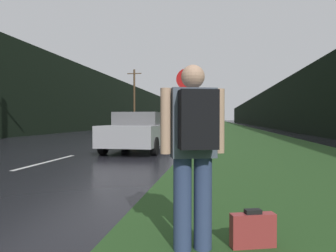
{
  "coord_description": "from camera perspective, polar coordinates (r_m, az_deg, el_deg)",
  "views": [
    {
      "loc": [
        4.71,
        0.55,
        1.21
      ],
      "look_at": [
        2.33,
        15.26,
        0.86
      ],
      "focal_mm": 32.0,
      "sensor_mm": 36.0,
      "label": 1
    }
  ],
  "objects": [
    {
      "name": "car_passing_near",
      "position": [
        11.38,
        -5.66,
        -1.07
      ],
      "size": [
        1.99,
        4.06,
        1.47
      ],
      "rotation": [
        0.0,
        0.0,
        3.14
      ],
      "color": "#9E9EA3",
      "rests_on": "ground_plane"
    },
    {
      "name": "utility_pole_far",
      "position": [
        37.67,
        -6.43,
        5.29
      ],
      "size": [
        1.8,
        0.24,
        7.38
      ],
      "color": "#4C3823",
      "rests_on": "ground_plane"
    },
    {
      "name": "grass_verge",
      "position": [
        39.52,
        11.91,
        -0.44
      ],
      "size": [
        6.0,
        240.0,
        0.02
      ],
      "primitive_type": "cube",
      "color": "#26471E",
      "rests_on": "ground_plane"
    },
    {
      "name": "lane_stripe_b",
      "position": [
        9.17,
        -21.98,
        -6.34
      ],
      "size": [
        0.12,
        3.0,
        0.01
      ],
      "primitive_type": "cube",
      "color": "silver",
      "rests_on": "ground_plane"
    },
    {
      "name": "lane_stripe_e",
      "position": [
        29.18,
        -0.12,
        -1.04
      ],
      "size": [
        0.12,
        3.0,
        0.01
      ],
      "primitive_type": "cube",
      "color": "silver",
      "rests_on": "ground_plane"
    },
    {
      "name": "treeline_near_side",
      "position": [
        50.1,
        18.26,
        2.92
      ],
      "size": [
        2.0,
        140.0,
        5.32
      ],
      "primitive_type": "cube",
      "color": "black",
      "rests_on": "ground_plane"
    },
    {
      "name": "delivery_truck",
      "position": [
        88.41,
        4.96,
        1.65
      ],
      "size": [
        2.6,
        7.69,
        3.23
      ],
      "color": "black",
      "rests_on": "ground_plane"
    },
    {
      "name": "lane_stripe_d",
      "position": [
        22.31,
        -3.03,
        -1.77
      ],
      "size": [
        0.12,
        3.0,
        0.01
      ],
      "primitive_type": "cube",
      "color": "silver",
      "rests_on": "ground_plane"
    },
    {
      "name": "suitcase",
      "position": [
        3.05,
        15.86,
        -18.65
      ],
      "size": [
        0.43,
        0.23,
        0.37
      ],
      "rotation": [
        0.0,
        0.0,
        0.3
      ],
      "color": "#9E3333",
      "rests_on": "ground_plane"
    },
    {
      "name": "treeline_far_side",
      "position": [
        51.52,
        -6.97,
        3.68
      ],
      "size": [
        2.0,
        140.0,
        6.66
      ],
      "primitive_type": "cube",
      "color": "black",
      "rests_on": "ground_plane"
    },
    {
      "name": "lane_stripe_c",
      "position": [
        15.55,
        -8.5,
        -3.14
      ],
      "size": [
        0.12,
        3.0,
        0.01
      ],
      "primitive_type": "cube",
      "color": "silver",
      "rests_on": "ground_plane"
    },
    {
      "name": "hitchhiker_with_backpack",
      "position": [
        2.7,
        4.92,
        -3.63
      ],
      "size": [
        0.57,
        0.49,
        1.7
      ],
      "rotation": [
        0.0,
        0.0,
        0.3
      ],
      "color": "navy",
      "rests_on": "ground_plane"
    },
    {
      "name": "stop_sign",
      "position": [
        8.92,
        3.59,
        4.07
      ],
      "size": [
        0.63,
        0.07,
        2.72
      ],
      "color": "slate",
      "rests_on": "ground_plane"
    }
  ]
}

